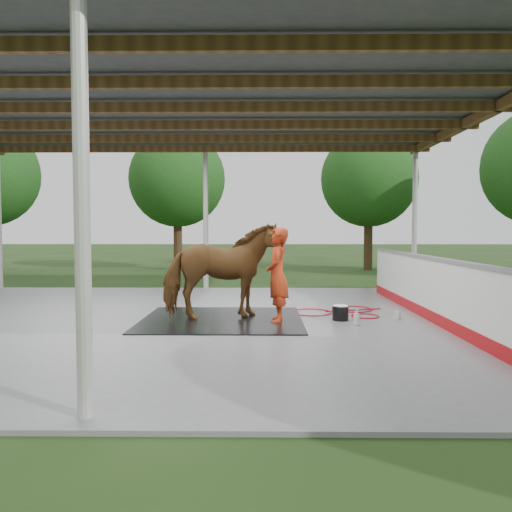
{
  "coord_description": "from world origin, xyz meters",
  "views": [
    {
      "loc": [
        1.53,
        -8.95,
        1.68
      ],
      "look_at": [
        1.43,
        -0.24,
        1.22
      ],
      "focal_mm": 35.0,
      "sensor_mm": 36.0,
      "label": 1
    }
  ],
  "objects_px": {
    "dasher_board": "(432,290)",
    "horse": "(222,271)",
    "wash_bucket": "(340,313)",
    "handler": "(277,275)"
  },
  "relations": [
    {
      "from": "dasher_board",
      "to": "horse",
      "type": "bearing_deg",
      "value": -179.86
    },
    {
      "from": "horse",
      "to": "wash_bucket",
      "type": "distance_m",
      "value": 2.27
    },
    {
      "from": "wash_bucket",
      "to": "handler",
      "type": "bearing_deg",
      "value": -170.76
    },
    {
      "from": "horse",
      "to": "handler",
      "type": "bearing_deg",
      "value": -117.92
    },
    {
      "from": "horse",
      "to": "handler",
      "type": "height_order",
      "value": "horse"
    },
    {
      "from": "handler",
      "to": "wash_bucket",
      "type": "bearing_deg",
      "value": 101.81
    },
    {
      "from": "horse",
      "to": "handler",
      "type": "distance_m",
      "value": 1.02
    },
    {
      "from": "dasher_board",
      "to": "wash_bucket",
      "type": "relative_size",
      "value": 27.62
    },
    {
      "from": "dasher_board",
      "to": "horse",
      "type": "relative_size",
      "value": 3.88
    },
    {
      "from": "dasher_board",
      "to": "handler",
      "type": "xyz_separation_m",
      "value": [
        -2.79,
        -0.2,
        0.29
      ]
    }
  ]
}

